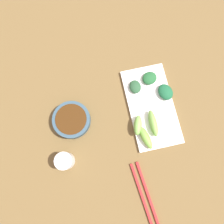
{
  "coord_description": "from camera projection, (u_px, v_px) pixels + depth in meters",
  "views": [
    {
      "loc": [
        -0.04,
        -0.15,
        0.78
      ],
      "look_at": [
        -0.0,
        0.01,
        0.05
      ],
      "focal_mm": 35.38,
      "sensor_mm": 36.0,
      "label": 1
    }
  ],
  "objects": [
    {
      "name": "broccoli_leafy_2",
      "position": [
        135.0,
        87.0,
        0.77
      ],
      "size": [
        0.04,
        0.05,
        0.02
      ],
      "primitive_type": "ellipsoid",
      "rotation": [
        0.0,
        0.0,
        -0.04
      ],
      "color": "#264E2F",
      "rests_on": "serving_plate"
    },
    {
      "name": "tea_cup",
      "position": [
        65.0,
        161.0,
        0.71
      ],
      "size": [
        0.06,
        0.06,
        0.06
      ],
      "primitive_type": "cylinder",
      "color": "white",
      "rests_on": "tabletop"
    },
    {
      "name": "broccoli_stalk_3",
      "position": [
        153.0,
        123.0,
        0.74
      ],
      "size": [
        0.03,
        0.09,
        0.03
      ],
      "primitive_type": "ellipsoid",
      "rotation": [
        0.0,
        0.0,
        -0.02
      ],
      "color": "#71A345",
      "rests_on": "serving_plate"
    },
    {
      "name": "broccoli_stalk_5",
      "position": [
        138.0,
        125.0,
        0.74
      ],
      "size": [
        0.05,
        0.07,
        0.03
      ],
      "primitive_type": "ellipsoid",
      "rotation": [
        0.0,
        0.0,
        -0.32
      ],
      "color": "#78B24D",
      "rests_on": "serving_plate"
    },
    {
      "name": "broccoli_stalk_1",
      "position": [
        146.0,
        138.0,
        0.73
      ],
      "size": [
        0.05,
        0.09,
        0.03
      ],
      "primitive_type": "ellipsoid",
      "rotation": [
        0.0,
        0.0,
        0.23
      ],
      "color": "#6FA63D",
      "rests_on": "serving_plate"
    },
    {
      "name": "broccoli_leafy_0",
      "position": [
        165.0,
        92.0,
        0.77
      ],
      "size": [
        0.06,
        0.07,
        0.03
      ],
      "primitive_type": "ellipsoid",
      "rotation": [
        0.0,
        0.0,
        0.26
      ],
      "color": "#195532",
      "rests_on": "serving_plate"
    },
    {
      "name": "tabletop",
      "position": [
        114.0,
        117.0,
        0.78
      ],
      "size": [
        2.1,
        2.1,
        0.02
      ],
      "primitive_type": "cube",
      "color": "brown",
      "rests_on": "ground"
    },
    {
      "name": "broccoli_leafy_4",
      "position": [
        150.0,
        78.0,
        0.78
      ],
      "size": [
        0.06,
        0.06,
        0.02
      ],
      "primitive_type": "ellipsoid",
      "rotation": [
        0.0,
        0.0,
        0.33
      ],
      "color": "#20572B",
      "rests_on": "serving_plate"
    },
    {
      "name": "sauce_bowl",
      "position": [
        72.0,
        120.0,
        0.75
      ],
      "size": [
        0.13,
        0.13,
        0.04
      ],
      "color": "#314B5A",
      "rests_on": "tabletop"
    },
    {
      "name": "serving_plate",
      "position": [
        151.0,
        106.0,
        0.78
      ],
      "size": [
        0.16,
        0.3,
        0.01
      ],
      "primitive_type": "cube",
      "color": "white",
      "rests_on": "tabletop"
    },
    {
      "name": "chopsticks",
      "position": [
        146.0,
        198.0,
        0.71
      ],
      "size": [
        0.05,
        0.23,
        0.01
      ],
      "rotation": [
        0.0,
        0.0,
        0.1
      ],
      "color": "#B31F20",
      "rests_on": "tabletop"
    }
  ]
}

